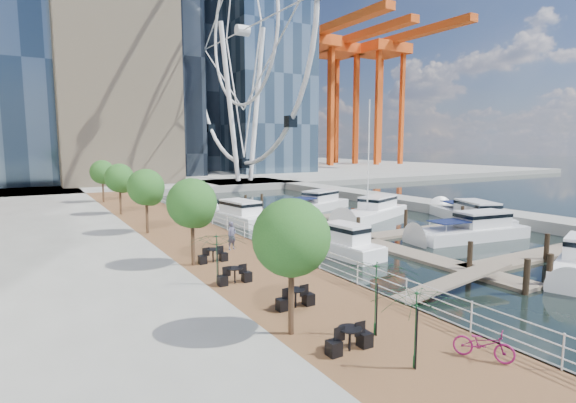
% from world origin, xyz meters
% --- Properties ---
extents(ground, '(520.00, 520.00, 0.00)m').
position_xyz_m(ground, '(0.00, 0.00, 0.00)').
color(ground, black).
rests_on(ground, ground).
extents(boardwalk, '(6.00, 60.00, 1.00)m').
position_xyz_m(boardwalk, '(-9.00, 15.00, 0.50)').
color(boardwalk, brown).
rests_on(boardwalk, ground).
extents(seawall, '(0.25, 60.00, 1.00)m').
position_xyz_m(seawall, '(-6.00, 15.00, 0.50)').
color(seawall, '#595954').
rests_on(seawall, ground).
extents(land_far, '(200.00, 114.00, 1.00)m').
position_xyz_m(land_far, '(0.00, 102.00, 0.50)').
color(land_far, gray).
rests_on(land_far, ground).
extents(breakwater, '(4.00, 60.00, 1.00)m').
position_xyz_m(breakwater, '(20.00, 20.00, 0.50)').
color(breakwater, gray).
rests_on(breakwater, ground).
extents(pier, '(14.00, 12.00, 1.00)m').
position_xyz_m(pier, '(14.00, 52.00, 0.50)').
color(pier, gray).
rests_on(pier, ground).
extents(railing, '(0.10, 60.00, 1.05)m').
position_xyz_m(railing, '(-6.10, 15.00, 1.52)').
color(railing, white).
rests_on(railing, boardwalk).
extents(floating_docks, '(16.00, 34.00, 2.60)m').
position_xyz_m(floating_docks, '(7.97, 9.98, 0.49)').
color(floating_docks, '#6D6051').
rests_on(floating_docks, ground).
extents(ferris_wheel, '(5.80, 45.60, 47.80)m').
position_xyz_m(ferris_wheel, '(14.00, 52.00, 25.92)').
color(ferris_wheel, white).
rests_on(ferris_wheel, ground).
extents(port_cranes, '(40.00, 52.00, 38.00)m').
position_xyz_m(port_cranes, '(67.67, 95.67, 20.00)').
color(port_cranes, '#D84C14').
rests_on(port_cranes, ground).
extents(street_trees, '(2.60, 42.60, 4.60)m').
position_xyz_m(street_trees, '(-11.40, 14.00, 4.29)').
color(street_trees, '#3F2B1C').
rests_on(street_trees, ground).
extents(cafe_tables, '(2.50, 13.70, 0.74)m').
position_xyz_m(cafe_tables, '(-10.40, -2.00, 1.37)').
color(cafe_tables, black).
rests_on(cafe_tables, ground).
extents(yacht_foreground, '(10.72, 4.24, 2.15)m').
position_xyz_m(yacht_foreground, '(10.68, 3.79, 0.00)').
color(yacht_foreground, silver).
rests_on(yacht_foreground, ground).
extents(bicycle, '(1.38, 1.80, 0.91)m').
position_xyz_m(bicycle, '(-7.39, -10.41, 1.45)').
color(bicycle, maroon).
rests_on(bicycle, boardwalk).
extents(pedestrian_near, '(0.72, 0.58, 1.73)m').
position_xyz_m(pedestrian_near, '(-8.24, 6.22, 1.86)').
color(pedestrian_near, '#47465E').
rests_on(pedestrian_near, boardwalk).
extents(pedestrian_mid, '(1.12, 1.15, 1.87)m').
position_xyz_m(pedestrian_mid, '(-6.56, 16.62, 1.94)').
color(pedestrian_mid, gray).
rests_on(pedestrian_mid, boardwalk).
extents(pedestrian_far, '(1.05, 0.62, 1.68)m').
position_xyz_m(pedestrian_far, '(-8.07, 30.92, 1.84)').
color(pedestrian_far, '#353842').
rests_on(pedestrian_far, boardwalk).
extents(moored_yachts, '(24.78, 34.20, 11.50)m').
position_xyz_m(moored_yachts, '(9.16, 14.09, 0.00)').
color(moored_yachts, white).
rests_on(moored_yachts, ground).
extents(cafe_seating, '(5.57, 13.42, 2.53)m').
position_xyz_m(cafe_seating, '(-9.98, -5.85, 2.21)').
color(cafe_seating, '#0F391B').
rests_on(cafe_seating, ground).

